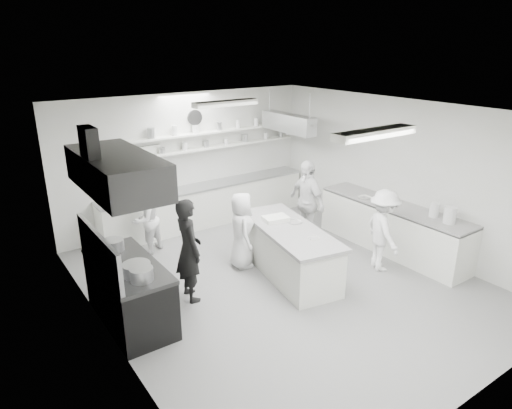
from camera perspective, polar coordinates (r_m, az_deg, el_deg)
floor at (r=8.22m, az=3.27°, el=-9.71°), size 6.00×7.00×0.02m
ceiling at (r=7.23m, az=3.74°, el=11.62°), size 6.00×7.00×0.02m
wall_back at (r=10.44m, az=-8.55°, el=5.50°), size 6.00×0.04×3.00m
wall_front at (r=5.55m, az=26.85°, el=-9.65°), size 6.00×0.04×3.00m
wall_left at (r=6.31m, az=-18.52°, el=-4.95°), size 0.04×7.00×3.00m
wall_right at (r=9.67m, az=17.61°, el=3.64°), size 0.04×7.00×3.00m
stove at (r=7.22m, az=-15.51°, el=-10.74°), size 0.80×1.80×0.90m
exhaust_hood at (r=6.49m, az=-17.02°, el=3.92°), size 0.85×2.00×0.50m
back_counter at (r=10.62m, az=-6.10°, el=-0.02°), size 5.00×0.60×0.92m
shelf_lower at (r=10.59m, az=-4.90°, el=7.24°), size 4.20×0.26×0.04m
shelf_upper at (r=10.52m, az=-4.95°, el=9.10°), size 4.20×0.26×0.04m
pass_through_window at (r=9.95m, az=-15.18°, el=4.02°), size 1.30×0.04×1.00m
wall_clock at (r=10.31m, az=-7.71°, el=10.75°), size 0.32×0.05×0.32m
right_counter at (r=9.61m, az=16.63°, el=-2.85°), size 0.74×3.30×0.94m
pot_rack at (r=10.43m, az=4.04°, el=10.14°), size 0.30×1.60×0.40m
light_fixture_front at (r=5.96m, az=14.68°, el=8.63°), size 1.30×0.25×0.10m
light_fixture_rear at (r=8.71m, az=-3.85°, el=12.52°), size 1.30×0.25×0.10m
prep_island at (r=8.31m, az=4.14°, el=-5.96°), size 1.28×2.45×0.86m
stove_pot at (r=6.60m, az=-14.69°, el=-8.03°), size 0.39×0.39×0.22m
cook_stove at (r=7.43m, az=-8.42°, el=-5.64°), size 0.48×0.67×1.73m
cook_back at (r=9.27m, az=-13.67°, el=-1.82°), size 0.86×0.80×1.42m
cook_island_left at (r=8.46m, az=-1.82°, el=-3.24°), size 0.67×0.82×1.45m
cook_island_right at (r=9.49m, az=6.33°, el=0.31°), size 0.49×1.07×1.78m
cook_right at (r=8.65m, az=15.64°, el=-3.13°), size 0.93×1.15×1.54m
bowl_island_a at (r=8.37m, az=4.87°, el=-2.33°), size 0.27×0.27×0.06m
bowl_island_b at (r=7.74m, az=7.23°, el=-4.33°), size 0.25×0.25×0.06m
bowl_right at (r=9.69m, az=13.43°, el=0.80°), size 0.27×0.27×0.06m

